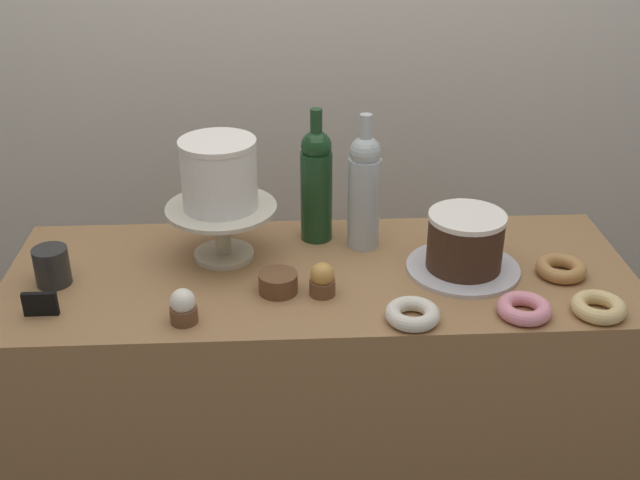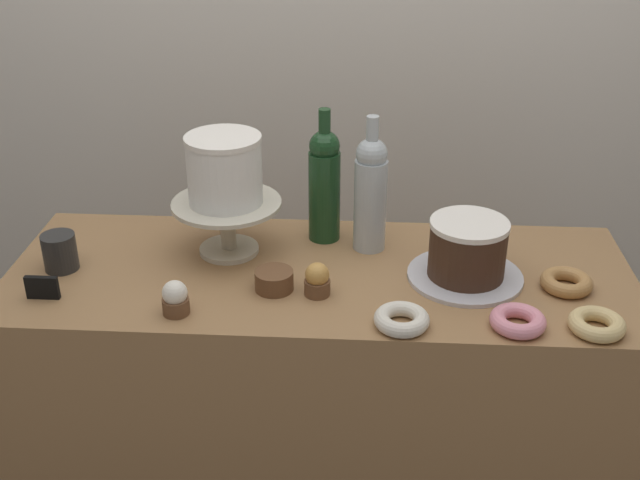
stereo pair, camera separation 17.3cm
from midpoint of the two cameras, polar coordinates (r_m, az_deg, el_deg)
name	(u,v)px [view 2 (the right image)]	position (r m, az deg, el deg)	size (l,w,h in m)	color
back_wall	(337,11)	(2.42, 3.40, 16.17)	(6.00, 0.05, 2.60)	silver
display_counter	(320,426)	(2.03, 2.51, -13.35)	(1.41, 0.53, 0.89)	#997047
cake_stand_pedestal	(227,217)	(1.82, -4.03, 1.57)	(0.25, 0.25, 0.13)	beige
white_layer_cake	(224,170)	(1.77, -4.15, 5.05)	(0.17, 0.17, 0.16)	white
silver_serving_platter	(465,276)	(1.79, 13.19, -2.64)	(0.26, 0.26, 0.01)	silver
chocolate_round_cake	(468,248)	(1.76, 13.43, -0.67)	(0.17, 0.17, 0.13)	#3D2619
wine_bottle_clear	(371,192)	(1.82, 6.41, 3.43)	(0.08, 0.08, 0.33)	#B2BCC1
wine_bottle_green	(323,183)	(1.86, 2.93, 4.08)	(0.08, 0.08, 0.33)	#193D1E
cupcake_vanilla	(175,299)	(1.62, -7.43, -4.31)	(0.06, 0.06, 0.07)	brown
cupcake_caramel	(320,280)	(1.67, 2.94, -3.00)	(0.06, 0.06, 0.07)	brown
donut_glazed	(597,324)	(1.68, 22.23, -5.75)	(0.11, 0.11, 0.03)	#E0C17F
donut_pink	(518,321)	(1.64, 17.10, -5.70)	(0.11, 0.11, 0.03)	pink
donut_maple	(566,282)	(1.81, 20.06, -2.97)	(0.11, 0.11, 0.03)	#B27F47
donut_sugar	(402,319)	(1.59, 9.05, -5.78)	(0.11, 0.11, 0.03)	silver
cookie_stack	(274,280)	(1.69, -0.42, -3.01)	(0.08, 0.08, 0.04)	brown
price_sign_chalkboard	(42,288)	(1.73, -16.79, -3.40)	(0.07, 0.01, 0.05)	black
coffee_cup_ceramic	(60,252)	(1.83, -15.77, -0.91)	(0.08, 0.08, 0.08)	#282828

